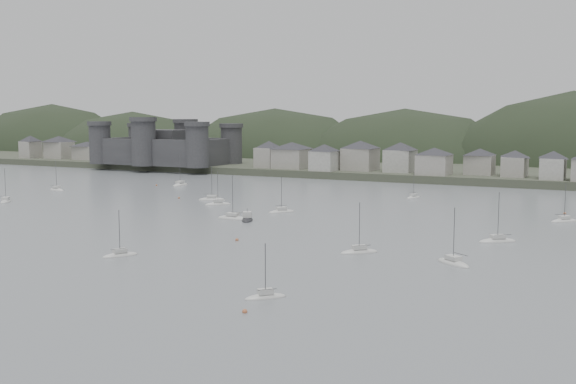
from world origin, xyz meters
The scene contains 8 objects.
ground centered at (0.00, 0.00, 0.00)m, with size 900.00×900.00×0.00m, color slate.
far_shore_land centered at (0.00, 295.00, 1.50)m, with size 900.00×250.00×3.00m, color #383D2D.
forested_ridge centered at (4.83, 269.40, -11.28)m, with size 851.55×103.94×102.57m.
castle centered at (-120.00, 179.80, 10.96)m, with size 66.00×43.00×20.00m.
waterfront_town centered at (50.59, 183.34, 8.66)m, with size 451.48×28.46×12.92m.
moored_fleet centered at (-13.94, 59.39, 0.18)m, with size 231.22×152.72×13.04m.
motor_launch_far centered at (-4.68, 62.52, 0.30)m, with size 5.53×7.68×3.75m.
mooring_buoys centered at (9.89, 70.18, 0.15)m, with size 155.83×123.49×0.70m.
Camera 1 is at (78.42, -76.04, 25.08)m, focal length 41.88 mm.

